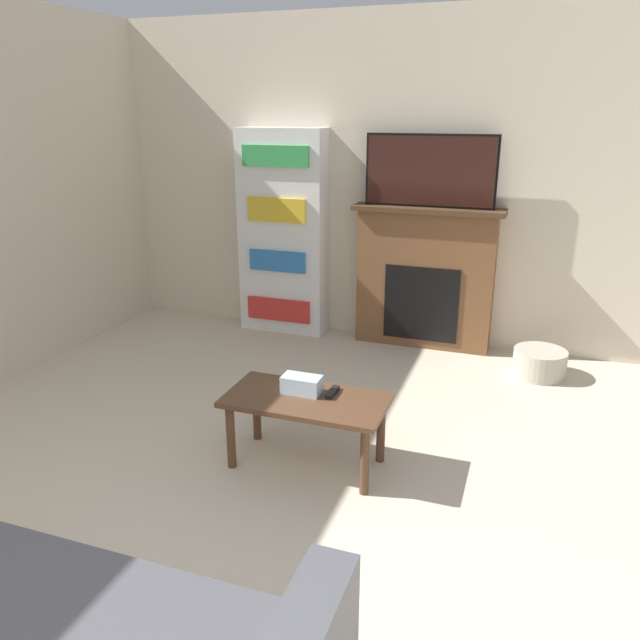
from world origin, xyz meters
TOP-DOWN VIEW (x-y plane):
  - wall_back at (0.00, 4.74)m, footprint 5.80×0.06m
  - fireplace at (0.40, 4.60)m, footprint 1.23×0.28m
  - tv at (0.40, 4.58)m, footprint 1.05×0.03m
  - coffee_table at (0.14, 2.46)m, footprint 0.90×0.46m
  - tissue_box at (0.10, 2.51)m, footprint 0.22×0.12m
  - remote_control at (0.27, 2.55)m, footprint 0.04×0.15m
  - bookshelf at (-0.87, 4.58)m, footprint 0.78×0.29m
  - storage_basket at (1.38, 4.23)m, footprint 0.39×0.39m

SIDE VIEW (x-z plane):
  - storage_basket at x=1.38m, z-range 0.00..0.21m
  - coffee_table at x=0.14m, z-range 0.15..0.57m
  - remote_control at x=0.27m, z-range 0.42..0.44m
  - tissue_box at x=0.10m, z-range 0.42..0.52m
  - fireplace at x=0.40m, z-range 0.00..1.19m
  - bookshelf at x=-0.87m, z-range 0.00..1.79m
  - wall_back at x=0.00m, z-range 0.00..2.70m
  - tv at x=0.40m, z-range 1.19..1.76m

